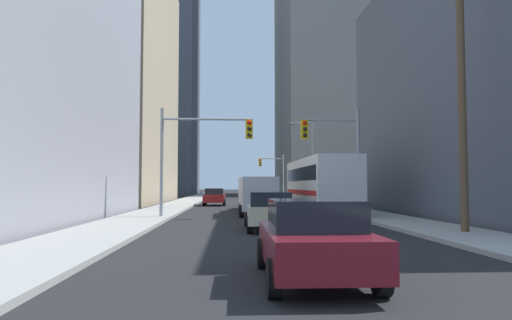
% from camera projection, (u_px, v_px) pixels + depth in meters
% --- Properties ---
extents(sidewalk_left, '(3.09, 160.00, 0.15)m').
position_uv_depth(sidewalk_left, '(189.00, 201.00, 52.02)').
color(sidewalk_left, '#9E9E99').
rests_on(sidewalk_left, ground).
extents(sidewalk_right, '(3.09, 160.00, 0.15)m').
position_uv_depth(sidewalk_right, '(301.00, 200.00, 52.71)').
color(sidewalk_right, '#9E9E99').
rests_on(sidewalk_right, ground).
extents(city_bus, '(2.68, 11.54, 3.40)m').
position_uv_depth(city_bus, '(319.00, 183.00, 29.01)').
color(city_bus, silver).
rests_on(city_bus, ground).
extents(cargo_van_silver, '(2.16, 5.26, 2.26)m').
position_uv_depth(cargo_van_silver, '(257.00, 194.00, 27.55)').
color(cargo_van_silver, '#B7BABF').
rests_on(cargo_van_silver, ground).
extents(sedan_maroon, '(1.95, 4.21, 1.52)m').
position_uv_depth(sedan_maroon, '(313.00, 239.00, 8.71)').
color(sedan_maroon, maroon).
rests_on(sedan_maroon, ground).
extents(sedan_beige, '(1.95, 4.25, 1.52)m').
position_uv_depth(sedan_beige, '(270.00, 211.00, 18.64)').
color(sedan_beige, '#C6B793').
rests_on(sedan_beige, ground).
extents(sedan_black, '(1.95, 4.26, 1.52)m').
position_uv_depth(sedan_black, '(252.00, 199.00, 34.59)').
color(sedan_black, black).
rests_on(sedan_black, ground).
extents(sedan_red, '(1.95, 4.23, 1.52)m').
position_uv_depth(sedan_red, '(214.00, 197.00, 41.08)').
color(sedan_red, maroon).
rests_on(sedan_red, ground).
extents(traffic_signal_near_left, '(5.02, 0.44, 6.00)m').
position_uv_depth(traffic_signal_near_left, '(202.00, 143.00, 25.24)').
color(traffic_signal_near_left, gray).
rests_on(traffic_signal_near_left, ground).
extents(traffic_signal_near_right, '(3.29, 0.44, 6.00)m').
position_uv_depth(traffic_signal_near_right, '(334.00, 145.00, 25.62)').
color(traffic_signal_near_right, gray).
rests_on(traffic_signal_near_right, ground).
extents(traffic_signal_far_right, '(3.40, 0.44, 6.00)m').
position_uv_depth(traffic_signal_far_right, '(273.00, 169.00, 62.50)').
color(traffic_signal_far_right, gray).
rests_on(traffic_signal_far_right, ground).
extents(utility_pole_right, '(2.20, 0.28, 10.29)m').
position_uv_depth(utility_pole_right, '(462.00, 85.00, 16.74)').
color(utility_pole_right, brown).
rests_on(utility_pole_right, ground).
extents(street_lamp_right, '(2.25, 0.32, 7.50)m').
position_uv_depth(street_lamp_right, '(309.00, 154.00, 40.76)').
color(street_lamp_right, gray).
rests_on(street_lamp_right, ground).
extents(building_left_mid_office, '(25.08, 24.58, 26.31)m').
position_uv_depth(building_left_mid_office, '(45.00, 77.00, 48.61)').
color(building_left_mid_office, tan).
rests_on(building_left_mid_office, ground).
extents(building_left_far_tower, '(17.37, 22.77, 67.56)m').
position_uv_depth(building_left_far_tower, '(155.00, 31.00, 96.10)').
color(building_left_far_tower, '#4C515B').
rests_on(building_left_far_tower, ground).
extents(building_right_far_highrise, '(18.15, 28.82, 67.46)m').
position_uv_depth(building_right_far_highrise, '(326.00, 26.00, 93.02)').
color(building_right_far_highrise, gray).
rests_on(building_right_far_highrise, ground).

